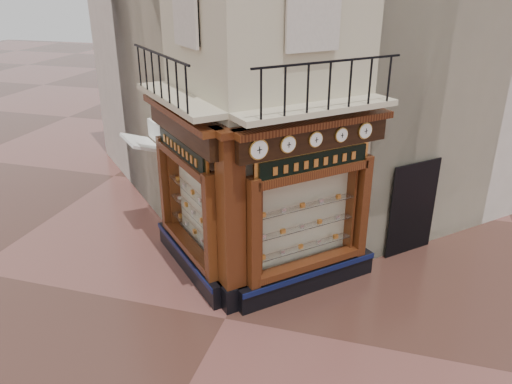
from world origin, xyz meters
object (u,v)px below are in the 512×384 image
at_px(clock_b, 288,144).
at_px(signboard_left, 182,149).
at_px(clock_e, 365,131).
at_px(clock_a, 259,149).
at_px(clock_d, 341,135).
at_px(corner_pilaster, 231,225).
at_px(awning, 149,228).
at_px(signboard_right, 314,162).
at_px(clock_c, 316,139).

xyz_separation_m(clock_b, signboard_left, (-2.50, 0.58, -0.52)).
bearing_deg(signboard_left, clock_e, -123.88).
bearing_deg(clock_e, clock_b, -180.00).
distance_m(clock_a, clock_d, 1.91).
xyz_separation_m(clock_a, clock_d, (1.35, 1.35, -0.00)).
distance_m(corner_pilaster, awning, 4.79).
xyz_separation_m(corner_pilaster, clock_b, (1.04, 0.43, 1.67)).
xyz_separation_m(corner_pilaster, signboard_left, (-1.46, 1.01, 1.15)).
relative_size(clock_e, signboard_left, 0.18).
distance_m(clock_d, awning, 6.61).
height_order(clock_d, signboard_right, clock_d).
height_order(clock_c, clock_e, clock_e).
distance_m(clock_a, signboard_left, 2.35).
xyz_separation_m(corner_pilaster, signboard_right, (1.46, 1.01, 1.15)).
bearing_deg(corner_pilaster, clock_b, -22.37).
distance_m(clock_d, signboard_left, 3.45).
xyz_separation_m(clock_a, signboard_right, (0.88, 1.04, -0.52)).
relative_size(corner_pilaster, signboard_left, 1.99).
relative_size(clock_b, clock_d, 1.13).
bearing_deg(awning, clock_c, -155.47).
bearing_deg(awning, corner_pilaster, -173.43).
bearing_deg(clock_c, clock_e, -0.00).
height_order(corner_pilaster, awning, corner_pilaster).
bearing_deg(clock_d, corner_pilaster, 169.52).
relative_size(clock_b, signboard_right, 0.17).
xyz_separation_m(clock_c, clock_d, (0.45, 0.45, -0.00)).
distance_m(clock_b, clock_d, 1.27).
xyz_separation_m(clock_b, clock_c, (0.45, 0.45, 0.00)).
relative_size(clock_c, clock_e, 0.91).
relative_size(clock_c, signboard_left, 0.16).
relative_size(awning, signboard_left, 0.66).
xyz_separation_m(clock_b, signboard_right, (0.43, 0.58, -0.52)).
height_order(clock_d, clock_e, clock_e).
xyz_separation_m(clock_a, awning, (-4.01, 2.74, -3.62)).
bearing_deg(clock_a, clock_b, -0.00).
height_order(corner_pilaster, clock_c, corner_pilaster).
bearing_deg(awning, clock_b, -162.13).
bearing_deg(corner_pilaster, signboard_left, 100.25).
relative_size(clock_d, clock_e, 0.88).
bearing_deg(clock_d, clock_b, -180.00).
bearing_deg(clock_d, signboard_right, 168.81).
bearing_deg(signboard_left, clock_b, -148.12).
distance_m(clock_a, clock_b, 0.64).
height_order(clock_a, clock_e, clock_a).
distance_m(corner_pilaster, signboard_right, 2.12).
xyz_separation_m(corner_pilaster, awning, (-3.42, 2.72, -1.95)).
xyz_separation_m(corner_pilaster, clock_a, (0.58, -0.02, 1.67)).
bearing_deg(clock_e, signboard_left, 146.12).
bearing_deg(clock_c, clock_b, -180.00).
bearing_deg(corner_pilaster, signboard_right, -10.25).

